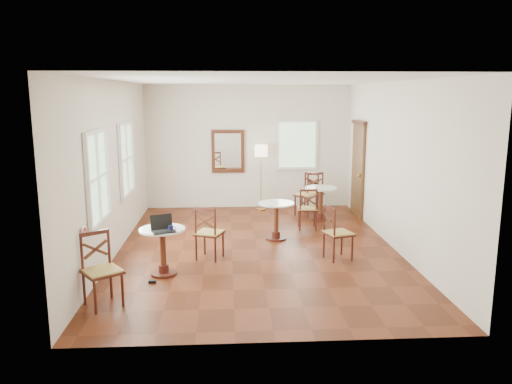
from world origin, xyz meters
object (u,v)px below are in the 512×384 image
chair_back_b (307,194)px  navy_mug (171,228)px  chair_back_a (313,192)px  laptop (163,227)px  water_glass (162,225)px  cafe_table_near (163,246)px  power_adapter (152,282)px  floor_lamp (261,155)px  chair_mid_a (308,209)px  chair_near_b (101,270)px  cafe_table_mid (276,217)px  chair_near_a (209,233)px  mouse (160,224)px  cafe_table_back (321,200)px  chair_mid_b (337,233)px

chair_back_b → navy_mug: bearing=-78.1°
chair_back_a → laptop: size_ratio=2.40×
chair_back_a → water_glass: (-3.04, -4.08, 0.31)m
cafe_table_near → power_adapter: 0.58m
chair_back_b → laptop: 4.85m
floor_lamp → navy_mug: size_ratio=14.08×
chair_back_a → floor_lamp: bearing=-26.2°
chair_mid_a → chair_near_b: bearing=51.7°
cafe_table_near → chair_mid_a: (2.67, 2.55, -0.02)m
laptop → water_glass: size_ratio=4.15×
water_glass → laptop: bearing=-80.2°
cafe_table_near → floor_lamp: (1.83, 4.38, 0.88)m
navy_mug → cafe_table_mid: bearing=48.0°
water_glass → chair_near_b: bearing=-121.2°
floor_lamp → power_adapter: floor_lamp is taller
chair_near_a → chair_back_a: 4.09m
chair_near_b → mouse: 1.47m
cafe_table_mid → chair_mid_a: size_ratio=0.83×
cafe_table_back → chair_back_a: bearing=93.2°
cafe_table_mid → chair_mid_a: bearing=44.8°
cafe_table_near → chair_back_b: chair_back_b is taller
cafe_table_near → chair_mid_a: chair_mid_a is taller
chair_back_b → cafe_table_mid: bearing=-68.8°
cafe_table_near → chair_near_b: (-0.67, -1.11, 0.03)m
cafe_table_mid → floor_lamp: (-0.12, 2.56, 0.89)m
cafe_table_mid → chair_mid_a: 1.03m
cafe_table_back → chair_near_a: size_ratio=0.81×
cafe_table_near → cafe_table_back: 4.49m
chair_back_a → navy_mug: chair_back_a is taller
chair_mid_a → mouse: (-2.74, -2.34, 0.33)m
chair_back_a → power_adapter: bearing=42.4°
water_glass → chair_back_a: bearing=53.3°
cafe_table_back → laptop: laptop is taller
chair_back_a → laptop: bearing=42.5°
power_adapter → cafe_table_back: bearing=48.4°
cafe_table_near → navy_mug: size_ratio=6.62×
cafe_table_mid → cafe_table_back: cafe_table_back is taller
navy_mug → power_adapter: navy_mug is taller
cafe_table_near → floor_lamp: floor_lamp is taller
chair_near_a → water_glass: size_ratio=9.44×
water_glass → chair_near_a: bearing=46.8°
chair_near_a → chair_back_b: (2.17, 3.04, 0.03)m
chair_near_b → power_adapter: chair_near_b is taller
chair_back_b → mouse: (-2.92, -3.56, 0.27)m
floor_lamp → cafe_table_mid: bearing=-87.3°
cafe_table_mid → chair_near_b: chair_near_b is taller
chair_near_b → laptop: size_ratio=2.43×
chair_back_b → chair_near_b: bearing=-79.5°
chair_near_b → chair_mid_b: chair_near_b is taller
chair_near_a → chair_back_b: chair_back_b is taller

